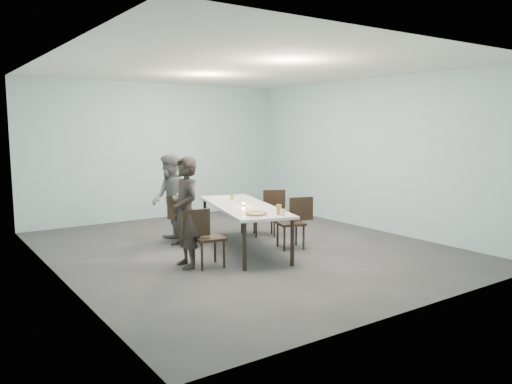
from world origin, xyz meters
TOP-DOWN VIEW (x-y plane):
  - ground at (0.00, 0.00)m, footprint 7.00×7.00m
  - room_shell at (0.00, 0.00)m, footprint 6.02×7.02m
  - table at (-0.05, -0.06)m, footprint 1.57×2.75m
  - chair_near_left at (-1.13, -0.64)m, footprint 0.64×0.47m
  - chair_far_left at (-0.71, 0.75)m, footprint 0.65×0.56m
  - chair_near_right at (0.71, -0.50)m, footprint 0.65×0.53m
  - chair_far_right at (0.92, 0.55)m, footprint 0.65×0.57m
  - diner_near at (-1.33, -0.48)m, footprint 0.44×0.62m
  - diner_far at (-0.85, 1.05)m, footprint 0.75×0.88m
  - pizza at (-0.41, -0.96)m, footprint 0.34×0.34m
  - side_plate at (-0.10, -0.61)m, footprint 0.18×0.18m
  - beer_glass at (-0.11, -1.12)m, footprint 0.08×0.08m
  - water_tumbler at (-0.10, -1.19)m, footprint 0.08×0.08m
  - tealight at (-0.11, -0.17)m, footprint 0.06×0.06m
  - amber_tumbler at (0.14, 0.61)m, footprint 0.07×0.07m
  - menu at (0.11, 0.87)m, footprint 0.35×0.29m

SIDE VIEW (x-z plane):
  - ground at x=0.00m, z-range 0.00..0.00m
  - chair_near_left at x=-1.13m, z-range 0.07..0.94m
  - chair_far_left at x=-0.71m, z-range 0.07..0.94m
  - chair_near_right at x=0.71m, z-range 0.07..0.94m
  - chair_far_right at x=0.92m, z-range 0.07..0.94m
  - table at x=-0.05m, z-range 0.32..1.07m
  - menu at x=0.11m, z-range 0.75..0.76m
  - side_plate at x=-0.10m, z-range 0.75..0.76m
  - pizza at x=-0.41m, z-range 0.75..0.79m
  - tealight at x=-0.11m, z-range 0.75..0.79m
  - amber_tumbler at x=0.14m, z-range 0.75..0.83m
  - water_tumbler at x=-0.10m, z-range 0.75..0.84m
  - diner_far at x=-0.85m, z-range 0.00..1.59m
  - diner_near at x=-1.33m, z-range 0.00..1.63m
  - beer_glass at x=-0.11m, z-range 0.75..0.90m
  - room_shell at x=0.00m, z-range 0.52..3.53m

